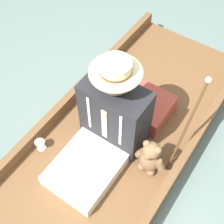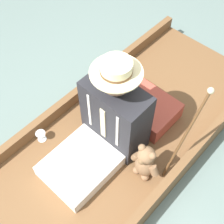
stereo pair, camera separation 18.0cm
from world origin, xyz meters
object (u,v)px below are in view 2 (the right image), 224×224
Objects in this scene: teddy_bear at (145,163)px; wine_glass at (41,135)px; seated_person at (107,123)px; walking_cane at (190,127)px.

teddy_bear reaches higher than wine_glass.
teddy_bear is at bearing 171.22° from seated_person.
seated_person is 0.38m from teddy_bear.
walking_cane is at bearing -145.66° from wine_glass.
wine_glass is (0.41, 0.32, -0.23)m from seated_person.
teddy_bear is at bearing 67.61° from walking_cane.
teddy_bear is 0.84m from wine_glass.
seated_person is 1.19× the size of walking_cane.
walking_cane is (-0.48, -0.29, 0.12)m from seated_person.
teddy_bear is 0.40m from walking_cane.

